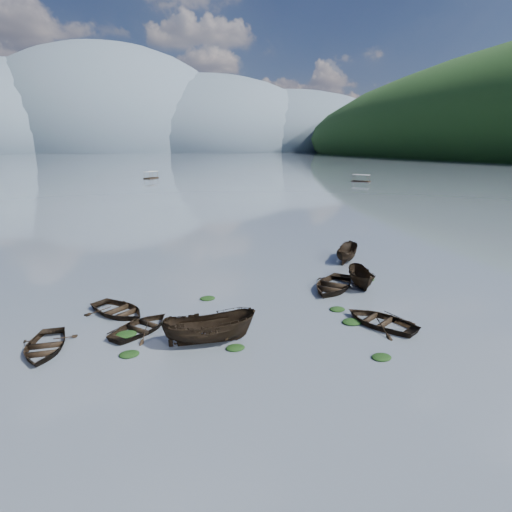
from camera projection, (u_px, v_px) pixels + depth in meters
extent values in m
plane|color=#525B67|center=(320.00, 355.00, 20.13)|extent=(2400.00, 2400.00, 0.00)
ellipsoid|color=#475666|center=(8.00, 152.00, 787.65)|extent=(520.00, 520.00, 280.00)
ellipsoid|color=#475666|center=(115.00, 152.00, 839.86)|extent=(520.00, 520.00, 340.00)
ellipsoid|color=#475666|center=(209.00, 151.00, 892.08)|extent=(520.00, 520.00, 260.00)
ellipsoid|color=#475666|center=(285.00, 151.00, 939.07)|extent=(520.00, 520.00, 220.00)
imported|color=black|center=(45.00, 350.00, 20.59)|extent=(2.99, 4.11, 0.84)
imported|color=black|center=(142.00, 330.00, 22.79)|extent=(4.81, 4.75, 0.82)
imported|color=black|center=(210.00, 343.00, 21.38)|extent=(5.10, 2.19, 1.93)
imported|color=black|center=(380.00, 324.00, 23.56)|extent=(4.81, 5.29, 0.90)
imported|color=black|center=(361.00, 286.00, 30.12)|extent=(2.60, 4.39, 1.59)
imported|color=black|center=(119.00, 314.00, 25.07)|extent=(5.09, 5.30, 0.89)
imported|color=black|center=(333.00, 289.00, 29.41)|extent=(6.10, 6.15, 1.05)
imported|color=black|center=(346.00, 261.00, 36.77)|extent=(3.98, 4.36, 1.66)
ellipsoid|color=black|center=(129.00, 355.00, 20.10)|extent=(1.01, 0.83, 0.22)
ellipsoid|color=black|center=(235.00, 349.00, 20.74)|extent=(1.00, 0.80, 0.22)
ellipsoid|color=black|center=(381.00, 358.00, 19.81)|extent=(1.02, 0.82, 0.22)
ellipsoid|color=black|center=(337.00, 310.00, 25.64)|extent=(1.01, 0.86, 0.23)
ellipsoid|color=black|center=(352.00, 323.00, 23.77)|extent=(1.24, 0.99, 0.26)
ellipsoid|color=black|center=(126.00, 335.00, 22.18)|extent=(1.17, 0.95, 0.25)
ellipsoid|color=black|center=(208.00, 299.00, 27.50)|extent=(1.04, 0.87, 0.22)
ellipsoid|color=black|center=(368.00, 280.00, 31.34)|extent=(1.03, 0.82, 0.22)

